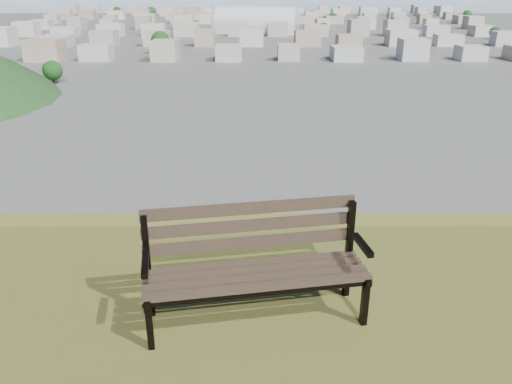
{
  "coord_description": "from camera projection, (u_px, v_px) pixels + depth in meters",
  "views": [
    {
      "loc": [
        0.36,
        -1.07,
        27.53
      ],
      "look_at": [
        0.37,
        4.29,
        25.3
      ],
      "focal_mm": 35.0,
      "sensor_mm": 36.0,
      "label": 1
    }
  ],
  "objects": [
    {
      "name": "park_bench",
      "position": [
        254.0,
        258.0,
        3.97
      ],
      "size": [
        1.82,
        0.85,
        0.92
      ],
      "rotation": [
        0.0,
        0.0,
        0.17
      ],
      "color": "#443427",
      "rests_on": "hilltop_mesa"
    },
    {
      "name": "arena",
      "position": [
        257.0,
        25.0,
        304.83
      ],
      "size": [
        52.15,
        30.37,
        20.66
      ],
      "rotation": [
        0.0,
        0.0,
        -0.21
      ],
      "color": "silver",
      "rests_on": "ground"
    },
    {
      "name": "city_blocks",
      "position": [
        254.0,
        19.0,
        374.34
      ],
      "size": [
        395.0,
        361.0,
        7.0
      ],
      "color": "#BEB3A6",
      "rests_on": "ground"
    },
    {
      "name": "city_trees",
      "position": [
        211.0,
        25.0,
        304.13
      ],
      "size": [
        406.52,
        387.2,
        9.98
      ],
      "color": "#37251B",
      "rests_on": "ground"
    },
    {
      "name": "bay_water",
      "position": [
        255.0,
        2.0,
        842.37
      ],
      "size": [
        2400.0,
        700.0,
        0.12
      ],
      "primitive_type": "cube",
      "color": "#8496A8",
      "rests_on": "ground"
    }
  ]
}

